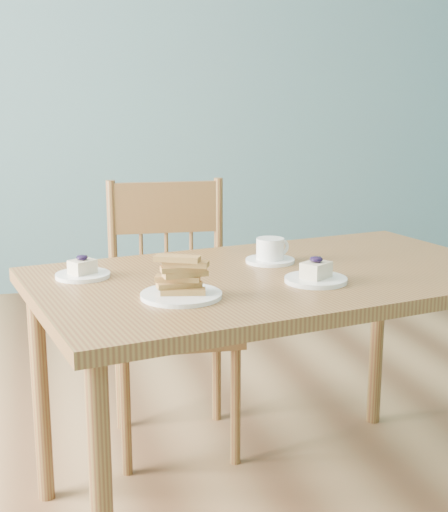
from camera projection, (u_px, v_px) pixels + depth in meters
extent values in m
cube|color=#AA7E4F|center=(216.00, 482.00, 2.31)|extent=(5.00, 5.00, 0.01)
cube|color=slate|center=(112.00, 74.00, 4.37)|extent=(5.00, 0.01, 2.70)
cube|color=olive|center=(277.00, 279.00, 2.03)|extent=(1.48, 1.00, 0.04)
cylinder|color=olive|center=(102.00, 506.00, 1.56)|extent=(0.05, 0.05, 0.69)
cylinder|color=olive|center=(41.00, 394.00, 2.14)|extent=(0.05, 0.05, 0.69)
cylinder|color=olive|center=(377.00, 335.00, 2.66)|extent=(0.05, 0.05, 0.69)
cube|color=olive|center=(174.00, 328.00, 2.46)|extent=(0.45, 0.43, 0.04)
cylinder|color=olive|center=(126.00, 415.00, 2.31)|extent=(0.03, 0.03, 0.41)
cylinder|color=olive|center=(236.00, 406.00, 2.38)|extent=(0.03, 0.03, 0.41)
cylinder|color=olive|center=(120.00, 375.00, 2.64)|extent=(0.03, 0.03, 0.41)
cylinder|color=olive|center=(217.00, 368.00, 2.71)|extent=(0.03, 0.03, 0.41)
cylinder|color=olive|center=(113.00, 247.00, 2.54)|extent=(0.03, 0.03, 0.48)
cylinder|color=olive|center=(218.00, 243.00, 2.61)|extent=(0.03, 0.03, 0.48)
cube|color=olive|center=(166.00, 207.00, 2.55)|extent=(0.37, 0.05, 0.18)
cylinder|color=olive|center=(142.00, 272.00, 2.58)|extent=(0.01, 0.01, 0.28)
cylinder|color=olive|center=(167.00, 271.00, 2.60)|extent=(0.01, 0.01, 0.28)
cylinder|color=olive|center=(191.00, 269.00, 2.61)|extent=(0.01, 0.01, 0.28)
cylinder|color=white|center=(316.00, 280.00, 1.92)|extent=(0.17, 0.17, 0.01)
cube|color=beige|center=(316.00, 270.00, 1.92)|extent=(0.09, 0.09, 0.04)
ellipsoid|color=black|center=(316.00, 259.00, 1.91)|extent=(0.04, 0.04, 0.02)
sphere|color=black|center=(319.00, 259.00, 1.92)|extent=(0.01, 0.01, 0.01)
sphere|color=black|center=(312.00, 259.00, 1.91)|extent=(0.01, 0.01, 0.01)
sphere|color=black|center=(319.00, 260.00, 1.90)|extent=(0.01, 0.01, 0.01)
cylinder|color=white|center=(83.00, 275.00, 1.97)|extent=(0.15, 0.15, 0.01)
cube|color=beige|center=(82.00, 267.00, 1.97)|extent=(0.08, 0.08, 0.04)
ellipsoid|color=black|center=(82.00, 257.00, 1.96)|extent=(0.03, 0.03, 0.01)
sphere|color=black|center=(85.00, 257.00, 1.97)|extent=(0.01, 0.01, 0.01)
sphere|color=black|center=(79.00, 257.00, 1.97)|extent=(0.01, 0.01, 0.01)
sphere|color=black|center=(83.00, 258.00, 1.95)|extent=(0.01, 0.01, 0.01)
cylinder|color=white|center=(270.00, 261.00, 2.15)|extent=(0.15, 0.15, 0.01)
cylinder|color=white|center=(270.00, 249.00, 2.14)|extent=(0.10, 0.10, 0.06)
cylinder|color=#946942|center=(270.00, 240.00, 2.14)|extent=(0.07, 0.07, 0.00)
torus|color=white|center=(282.00, 247.00, 2.16)|extent=(0.05, 0.02, 0.05)
cylinder|color=white|center=(181.00, 295.00, 1.78)|extent=(0.20, 0.20, 0.01)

